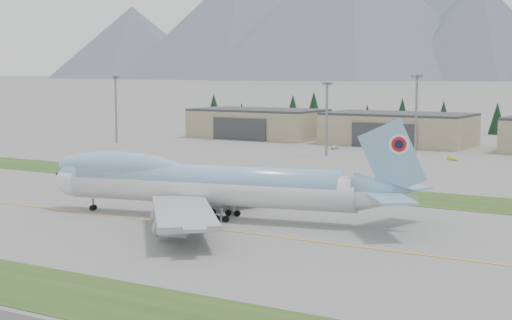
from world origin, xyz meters
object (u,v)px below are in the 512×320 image
Objects in this scene: hangar_center at (398,129)px; service_vehicle_a at (335,149)px; boeing_747_freighter at (206,184)px; service_vehicle_b at (452,160)px; hangar_left at (258,123)px.

hangar_center is 27.55m from service_vehicle_a.
boeing_747_freighter is 122.74m from service_vehicle_a.
service_vehicle_b is (9.43, 106.40, -5.76)m from boeing_747_freighter.
service_vehicle_a is at bearing 99.39° from service_vehicle_b.
hangar_center is at bearing 60.83° from service_vehicle_a.
hangar_center is 12.84× the size of service_vehicle_a.
service_vehicle_b is (84.60, -36.13, -5.39)m from hangar_left.
hangar_center is 14.06× the size of service_vehicle_b.
service_vehicle_a is (-11.98, -24.22, -5.39)m from hangar_center.
hangar_center is (55.00, 0.00, 0.00)m from hangar_left.
boeing_747_freighter is at bearing -81.95° from hangar_center.
hangar_center is at bearing 64.70° from service_vehicle_b.
service_vehicle_b is (29.60, -36.13, -5.39)m from hangar_center.
boeing_747_freighter is 143.95m from hangar_center.
boeing_747_freighter is at bearing -159.69° from service_vehicle_b.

